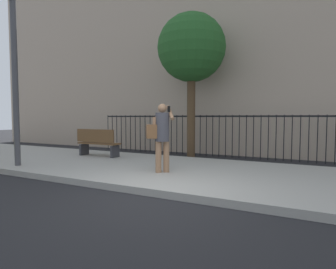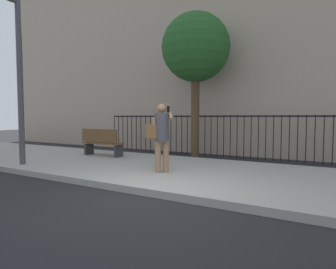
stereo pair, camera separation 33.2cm
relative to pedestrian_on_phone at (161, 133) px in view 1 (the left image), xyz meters
name	(u,v)px [view 1 (the left image)]	position (x,y,z in m)	size (l,w,h in m)	color
ground_plane	(156,198)	(0.73, -1.54, -1.14)	(60.00, 60.00, 0.00)	black
sidewalk	(199,173)	(0.73, 0.66, -1.06)	(28.00, 4.40, 0.15)	#9E9B93
building_facade	(252,49)	(0.73, 6.96, 3.39)	(28.00, 4.00, 9.05)	tan
iron_fence	(236,131)	(0.73, 4.36, -0.12)	(12.03, 0.04, 1.60)	black
pedestrian_on_phone	(161,133)	(0.00, 0.00, 0.00)	(0.70, 0.68, 1.70)	#936B4C
street_bench	(97,142)	(-3.38, 1.49, -0.49)	(1.60, 0.45, 0.95)	brown
street_tree_near	(191,49)	(-0.76, 3.64, 2.87)	(2.49, 2.49, 5.30)	#4C3823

